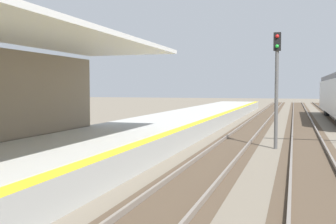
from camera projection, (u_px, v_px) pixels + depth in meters
name	position (u px, v px, depth m)	size (l,w,h in m)	color
station_platform	(115.00, 143.00, 16.51)	(5.00, 80.00, 0.91)	#A8A8A3
track_pair_nearest_platform	(234.00, 144.00, 18.99)	(2.34, 120.00, 0.16)	#4C3D2D
track_pair_middle	(308.00, 147.00, 17.96)	(2.34, 120.00, 0.16)	#4C3D2D
rail_signal_post	(277.00, 78.00, 17.55)	(0.32, 0.34, 5.20)	#4C4C4C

